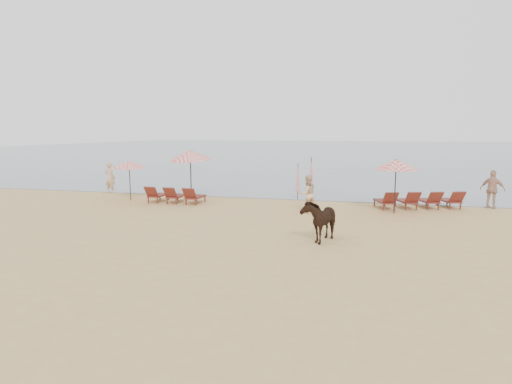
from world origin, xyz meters
TOP-DOWN VIEW (x-y plane):
  - ground at (0.00, 0.00)m, footprint 120.00×120.00m
  - sea at (0.00, 80.00)m, footprint 160.00×140.00m
  - lounger_cluster_left at (-4.96, 7.49)m, footprint 2.81×1.72m
  - lounger_cluster_right at (7.05, 8.90)m, footprint 4.18×2.79m
  - umbrella_open_left_a at (-7.66, 7.72)m, footprint 1.89×1.89m
  - umbrella_open_left_b at (-4.75, 9.14)m, footprint 2.18×2.23m
  - umbrella_open_right at (5.84, 7.40)m, footprint 2.01×2.01m
  - umbrella_closed_left at (0.99, 10.29)m, footprint 0.24×0.24m
  - umbrella_closed_right at (1.55, 11.58)m, footprint 0.27×0.27m
  - cow at (3.08, 1.72)m, footprint 1.23×1.86m
  - beachgoer_left at (-10.26, 9.87)m, footprint 0.74×0.54m
  - beachgoer_right_a at (2.01, 6.59)m, footprint 1.05×1.01m
  - beachgoer_right_b at (10.45, 9.86)m, footprint 1.17×0.86m

SIDE VIEW (x-z plane):
  - ground at x=0.00m, z-range 0.00..0.00m
  - sea at x=0.00m, z-range -0.03..0.03m
  - lounger_cluster_left at x=-4.96m, z-range 0.12..0.72m
  - lounger_cluster_right at x=7.05m, z-range 0.12..0.73m
  - cow at x=3.08m, z-range 0.00..1.45m
  - beachgoer_right_a at x=2.01m, z-range 0.00..1.71m
  - beachgoer_right_b at x=10.45m, z-range 0.00..1.85m
  - beachgoer_left at x=-10.26m, z-range 0.00..1.87m
  - umbrella_closed_left at x=0.99m, z-range 0.23..2.19m
  - umbrella_closed_right at x=1.55m, z-range 0.26..2.48m
  - umbrella_open_left_a at x=-7.66m, z-range 0.86..3.01m
  - umbrella_open_right at x=5.84m, z-range 0.98..3.43m
  - umbrella_open_left_b at x=-4.75m, z-range 1.02..3.80m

